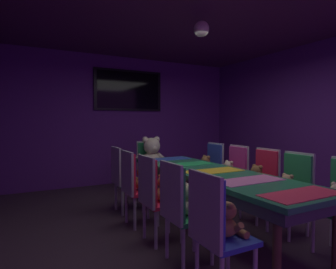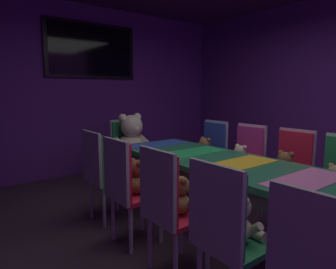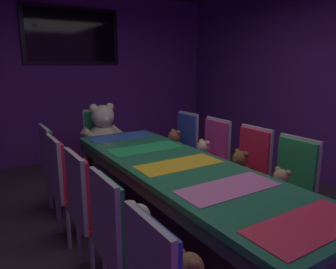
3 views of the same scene
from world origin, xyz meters
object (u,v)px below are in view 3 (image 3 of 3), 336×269
(banquet_table, at_px, (179,174))
(teddy_right_2, at_px, (239,168))
(teddy_left_2, at_px, (106,199))
(throne_chair, at_px, (100,136))
(wall_tv, at_px, (72,36))
(chair_left_3, at_px, (65,179))
(teddy_left_3, at_px, (81,176))
(teddy_left_1, at_px, (139,229))
(chair_left_1, at_px, (118,234))
(chair_right_1, at_px, (291,181))
(chair_left_2, at_px, (87,202))
(teddy_right_1, at_px, (280,186))
(king_teddy_bear, at_px, (104,130))
(chair_right_4, at_px, (183,142))
(chair_right_3, at_px, (212,152))
(chair_right_2, at_px, (250,165))
(teddy_left_4, at_px, (68,161))
(chair_left_4, at_px, (54,161))
(teddy_right_3, at_px, (203,154))
(teddy_right_4, at_px, (174,143))

(banquet_table, bearing_deg, teddy_right_2, -1.87)
(teddy_left_2, distance_m, throne_chair, 2.16)
(throne_chair, bearing_deg, wall_tv, 180.00)
(chair_left_3, height_order, teddy_left_3, chair_left_3)
(teddy_left_1, bearing_deg, teddy_left_2, 91.61)
(chair_left_1, height_order, chair_left_3, same)
(banquet_table, xyz_separation_m, chair_right_1, (0.83, -0.55, -0.06))
(chair_left_2, bearing_deg, wall_tv, 74.91)
(chair_left_2, bearing_deg, teddy_right_1, -19.18)
(teddy_left_2, distance_m, king_teddy_bear, 2.01)
(banquet_table, distance_m, teddy_right_2, 0.72)
(banquet_table, height_order, teddy_right_1, banquet_table)
(teddy_right_2, bearing_deg, throne_chair, -70.90)
(banquet_table, relative_size, teddy_left_2, 9.32)
(chair_right_4, bearing_deg, teddy_right_1, 84.98)
(throne_chair, bearing_deg, chair_left_1, -17.68)
(chair_left_1, distance_m, chair_right_3, 2.01)
(chair_right_4, bearing_deg, banquet_table, 53.85)
(chair_right_2, bearing_deg, teddy_left_4, -37.48)
(banquet_table, distance_m, teddy_left_1, 0.89)
(teddy_left_2, distance_m, teddy_right_1, 1.48)
(teddy_left_1, distance_m, king_teddy_bear, 2.52)
(teddy_left_1, bearing_deg, throne_chair, 75.27)
(chair_left_3, xyz_separation_m, chair_left_4, (0.04, 0.59, 0.00))
(chair_left_4, bearing_deg, chair_left_2, -90.88)
(banquet_table, xyz_separation_m, teddy_right_1, (0.68, -0.55, -0.08))
(teddy_right_3, bearing_deg, banquet_table, 38.36)
(teddy_right_4, height_order, king_teddy_bear, king_teddy_bear)
(chair_left_2, distance_m, chair_right_1, 1.75)
(chair_left_3, bearing_deg, chair_right_1, -33.46)
(teddy_left_3, height_order, teddy_right_4, teddy_left_3)
(teddy_left_3, xyz_separation_m, wall_tv, (0.71, 2.54, 1.45))
(chair_right_3, relative_size, teddy_right_3, 3.12)
(teddy_left_1, xyz_separation_m, teddy_right_3, (1.38, 1.12, -0.00))
(chair_left_1, relative_size, teddy_right_3, 3.12)
(chair_left_1, distance_m, chair_left_2, 0.55)
(teddy_right_3, relative_size, chair_right_4, 0.32)
(chair_left_2, xyz_separation_m, chair_left_3, (-0.02, 0.58, 0.00))
(chair_left_4, distance_m, chair_right_1, 2.37)
(teddy_left_3, relative_size, teddy_right_2, 1.03)
(chair_right_3, bearing_deg, throne_chair, -60.13)
(chair_left_4, relative_size, teddy_right_1, 3.34)
(teddy_left_3, relative_size, chair_right_1, 0.35)
(wall_tv, bearing_deg, teddy_right_3, -74.59)
(teddy_left_3, bearing_deg, wall_tv, 74.30)
(chair_left_2, xyz_separation_m, chair_left_4, (0.02, 1.17, 0.00))
(teddy_right_2, height_order, chair_right_4, chair_right_4)
(chair_right_2, relative_size, teddy_right_4, 2.92)
(teddy_left_3, relative_size, wall_tv, 0.22)
(chair_left_1, bearing_deg, chair_left_4, 89.90)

